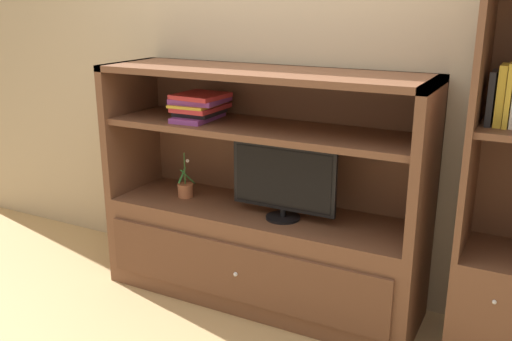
# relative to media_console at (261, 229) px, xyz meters

# --- Properties ---
(ground_plane) EXTENTS (8.00, 8.00, 0.00)m
(ground_plane) POSITION_rel_media_console_xyz_m (0.00, -0.41, -0.43)
(ground_plane) COLOR tan
(painted_rear_wall) EXTENTS (6.00, 0.10, 2.80)m
(painted_rear_wall) POSITION_rel_media_console_xyz_m (0.00, 0.34, 0.97)
(painted_rear_wall) COLOR tan
(painted_rear_wall) RESTS_ON ground_plane
(media_console) EXTENTS (1.85, 0.57, 1.35)m
(media_console) POSITION_rel_media_console_xyz_m (0.00, 0.00, 0.00)
(media_console) COLOR brown
(media_console) RESTS_ON ground_plane
(tv_monitor) EXTENTS (0.60, 0.19, 0.41)m
(tv_monitor) POSITION_rel_media_console_xyz_m (0.17, -0.07, 0.34)
(tv_monitor) COLOR black
(tv_monitor) RESTS_ON media_console
(potted_plant) EXTENTS (0.09, 0.12, 0.28)m
(potted_plant) POSITION_rel_media_console_xyz_m (-0.51, -0.02, 0.17)
(potted_plant) COLOR #B26642
(potted_plant) RESTS_ON media_console
(magazine_stack) EXTENTS (0.30, 0.35, 0.15)m
(magazine_stack) POSITION_rel_media_console_xyz_m (-0.39, -0.00, 0.69)
(magazine_stack) COLOR purple
(magazine_stack) RESTS_ON media_console
(bookshelf_tall) EXTENTS (0.40, 0.46, 1.88)m
(bookshelf_tall) POSITION_rel_media_console_xyz_m (1.29, 0.01, 0.19)
(bookshelf_tall) COLOR brown
(bookshelf_tall) RESTS_ON ground_plane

